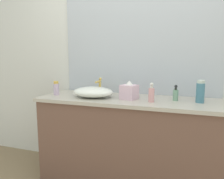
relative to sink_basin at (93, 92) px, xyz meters
name	(u,v)px	position (x,y,z in m)	size (l,w,h in m)	color
bathroom_wall_rear	(147,51)	(0.45, 0.37, 0.40)	(6.00, 0.06, 2.60)	silver
vanity_counter	(131,142)	(0.37, 0.05, -0.48)	(1.77, 0.57, 0.85)	brown
wall_mirror_panel	(139,35)	(0.37, 0.33, 0.56)	(1.62, 0.01, 1.21)	#B2BCC6
sink_basin	(93,92)	(0.00, 0.00, 0.00)	(0.40, 0.30, 0.10)	white
faucet	(99,84)	(0.00, 0.17, 0.05)	(0.03, 0.14, 0.17)	gold
soap_dispenser	(151,94)	(0.57, -0.04, 0.02)	(0.05, 0.05, 0.17)	#E0A0A2
lotion_bottle	(200,92)	(0.96, 0.06, 0.04)	(0.07, 0.07, 0.19)	teal
perfume_bottle	(176,94)	(0.76, 0.08, 0.01)	(0.05, 0.05, 0.14)	#71A084
spray_can	(56,88)	(-0.41, -0.01, 0.02)	(0.06, 0.06, 0.14)	silver
tissue_box	(129,91)	(0.35, 0.02, 0.02)	(0.17, 0.17, 0.17)	silver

